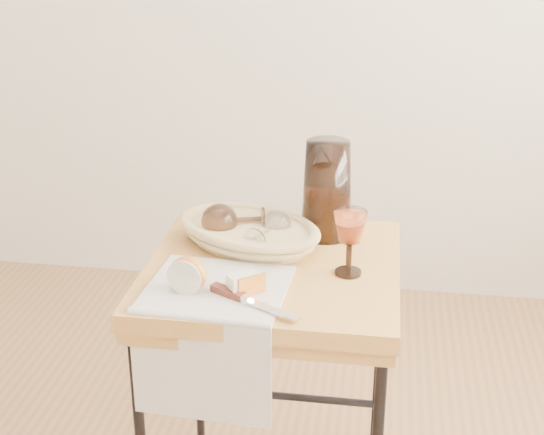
% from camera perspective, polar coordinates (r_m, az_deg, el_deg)
% --- Properties ---
extents(side_table, '(0.57, 0.57, 0.72)m').
position_cam_1_polar(side_table, '(1.93, 0.09, -13.10)').
color(side_table, brown).
rests_on(side_table, floor).
extents(tea_towel, '(0.31, 0.28, 0.01)m').
position_cam_1_polar(tea_towel, '(1.63, -4.09, -5.24)').
color(tea_towel, silver).
rests_on(tea_towel, side_table).
extents(bread_basket, '(0.38, 0.33, 0.06)m').
position_cam_1_polar(bread_basket, '(1.82, -1.71, -1.22)').
color(bread_basket, '#9D8555').
rests_on(bread_basket, side_table).
extents(goblet_lying_a, '(0.16, 0.13, 0.09)m').
position_cam_1_polar(goblet_lying_a, '(1.83, -2.52, -0.19)').
color(goblet_lying_a, brown).
rests_on(goblet_lying_a, bread_basket).
extents(goblet_lying_b, '(0.11, 0.13, 0.07)m').
position_cam_1_polar(goblet_lying_b, '(1.79, -0.33, -0.98)').
color(goblet_lying_b, white).
rests_on(goblet_lying_b, bread_basket).
extents(pitcher, '(0.21, 0.27, 0.28)m').
position_cam_1_polar(pitcher, '(1.85, 4.10, 2.10)').
color(pitcher, black).
rests_on(pitcher, side_table).
extents(wine_goblet, '(0.09, 0.09, 0.15)m').
position_cam_1_polar(wine_goblet, '(1.67, 5.76, -1.86)').
color(wine_goblet, white).
rests_on(wine_goblet, side_table).
extents(apple_half, '(0.09, 0.06, 0.08)m').
position_cam_1_polar(apple_half, '(1.61, -6.22, -4.14)').
color(apple_half, red).
rests_on(apple_half, tea_towel).
extents(apple_wedge, '(0.07, 0.07, 0.04)m').
position_cam_1_polar(apple_wedge, '(1.59, -2.14, -4.91)').
color(apple_wedge, silver).
rests_on(apple_wedge, tea_towel).
extents(table_knife, '(0.20, 0.12, 0.02)m').
position_cam_1_polar(table_knife, '(1.56, -1.62, -6.15)').
color(table_knife, silver).
rests_on(table_knife, tea_towel).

